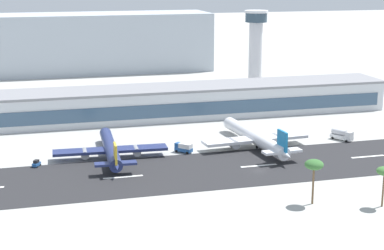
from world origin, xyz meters
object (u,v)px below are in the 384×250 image
at_px(service_box_truck_1, 184,147).
at_px(terminal_building, 148,103).
at_px(service_baggage_tug_2, 36,164).
at_px(palm_tree_1, 384,172).
at_px(service_fuel_truck_0, 342,135).
at_px(palm_tree_0, 314,166).
at_px(control_tower, 256,45).
at_px(airliner_gold_tail_gate_0, 111,150).
at_px(airliner_blue_tail_gate_1, 257,139).
at_px(distant_hotel_block, 91,43).

bearing_deg(service_box_truck_1, terminal_building, -42.10).
relative_size(service_baggage_tug_2, palm_tree_1, 0.33).
distance_m(service_fuel_truck_0, palm_tree_0, 68.94).
distance_m(control_tower, airliner_gold_tail_gate_0, 131.19).
bearing_deg(control_tower, palm_tree_1, -98.48).
distance_m(control_tower, service_box_truck_1, 115.78).
xyz_separation_m(control_tower, airliner_gold_tail_gate_0, (-86.33, -96.54, -20.88)).
bearing_deg(palm_tree_0, service_baggage_tug_2, 143.10).
distance_m(airliner_blue_tail_gate_1, service_baggage_tug_2, 74.79).
height_order(palm_tree_0, palm_tree_1, palm_tree_0).
bearing_deg(palm_tree_0, airliner_gold_tail_gate_0, 129.94).
height_order(distant_hotel_block, palm_tree_0, distant_hotel_block).
height_order(terminal_building, palm_tree_1, terminal_building).
xyz_separation_m(distant_hotel_block, airliner_blue_tail_gate_1, (36.39, -186.30, -14.05)).
height_order(control_tower, service_fuel_truck_0, control_tower).
bearing_deg(service_baggage_tug_2, palm_tree_0, -99.30).
height_order(control_tower, service_baggage_tug_2, control_tower).
relative_size(distant_hotel_block, service_baggage_tug_2, 40.19).
bearing_deg(airliner_gold_tail_gate_0, distant_hotel_block, -1.43).
height_order(distant_hotel_block, service_box_truck_1, distant_hotel_block).
bearing_deg(service_box_truck_1, service_baggage_tug_2, 50.22).
xyz_separation_m(service_fuel_truck_0, service_box_truck_1, (-59.67, -0.64, -0.24)).
height_order(control_tower, palm_tree_1, control_tower).
bearing_deg(airliner_blue_tail_gate_1, control_tower, -24.82).
height_order(airliner_gold_tail_gate_0, service_fuel_truck_0, airliner_gold_tail_gate_0).
xyz_separation_m(airliner_blue_tail_gate_1, service_baggage_tug_2, (-74.73, -2.12, -2.36)).
bearing_deg(distant_hotel_block, service_baggage_tug_2, -101.50).
distance_m(control_tower, palm_tree_1, 160.38).
height_order(airliner_gold_tail_gate_0, airliner_blue_tail_gate_1, airliner_blue_tail_gate_1).
bearing_deg(airliner_blue_tail_gate_1, distant_hotel_block, 6.39).
xyz_separation_m(control_tower, distant_hotel_block, (-71.92, 89.48, -6.52)).
bearing_deg(service_box_truck_1, distant_hotel_block, -40.49).
xyz_separation_m(distant_hotel_block, airliner_gold_tail_gate_0, (-14.41, -186.02, -14.36)).
relative_size(airliner_gold_tail_gate_0, palm_tree_0, 3.80).
bearing_deg(control_tower, airliner_blue_tail_gate_1, -110.15).
bearing_deg(control_tower, service_box_truck_1, -122.74).
distance_m(airliner_gold_tail_gate_0, palm_tree_1, 88.06).
distance_m(terminal_building, service_baggage_tug_2, 73.96).
relative_size(control_tower, service_box_truck_1, 6.84).
xyz_separation_m(control_tower, airliner_blue_tail_gate_1, (-35.53, -96.83, -20.57)).
height_order(control_tower, airliner_blue_tail_gate_1, control_tower).
distance_m(service_box_truck_1, service_baggage_tug_2, 48.93).
relative_size(service_box_truck_1, palm_tree_1, 0.55).
bearing_deg(control_tower, terminal_building, -146.08).
distance_m(airliner_gold_tail_gate_0, service_fuel_truck_0, 84.56).
height_order(airliner_gold_tail_gate_0, palm_tree_0, palm_tree_0).
bearing_deg(terminal_building, airliner_gold_tail_gate_0, -113.32).
xyz_separation_m(terminal_building, control_tower, (62.96, 42.34, 17.48)).
bearing_deg(service_fuel_truck_0, control_tower, 150.28).
relative_size(airliner_gold_tail_gate_0, service_box_truck_1, 7.77).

